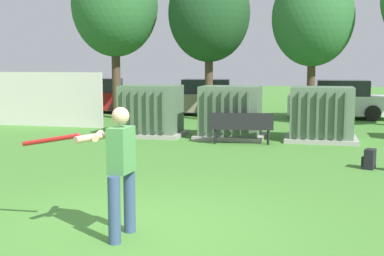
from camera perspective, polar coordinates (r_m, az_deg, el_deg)
ground_plane at (r=7.24m, az=-6.63°, el=-11.28°), size 96.00×96.00×0.00m
fence_panel at (r=19.64m, az=-16.49°, el=3.12°), size 4.80×0.12×2.00m
transformer_west at (r=16.33m, az=-4.61°, el=1.89°), size 2.10×1.70×1.62m
transformer_mid_west at (r=15.78m, az=4.35°, el=1.70°), size 2.10×1.70×1.62m
transformer_mid_east at (r=15.66m, az=14.35°, el=1.46°), size 2.10×1.70×1.62m
park_bench at (r=14.61m, az=5.60°, el=0.25°), size 1.84×0.66×0.92m
batter at (r=6.73m, az=-8.38°, el=-4.15°), size 1.61×0.72×1.74m
backpack at (r=11.83m, az=19.30°, el=-3.33°), size 0.33×0.37×0.44m
tree_left at (r=21.99m, az=-8.66°, el=13.43°), size 3.60×3.60×6.87m
tree_center_left at (r=20.86m, az=1.94°, el=12.72°), size 3.29×3.29×6.28m
tree_center_right at (r=19.94m, az=13.42°, el=11.91°), size 3.05×3.05×5.83m
parked_car_leftmost at (r=24.68m, az=-10.78°, el=3.48°), size 4.39×2.35×1.62m
parked_car_left_of_center at (r=23.05m, az=1.33°, el=3.36°), size 4.39×2.33×1.62m
parked_car_right_of_center at (r=22.46m, az=16.23°, el=2.97°), size 4.23×1.97×1.62m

